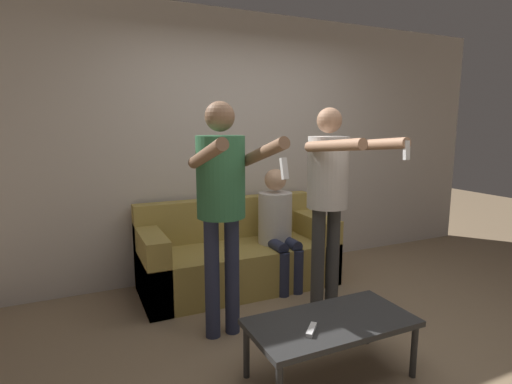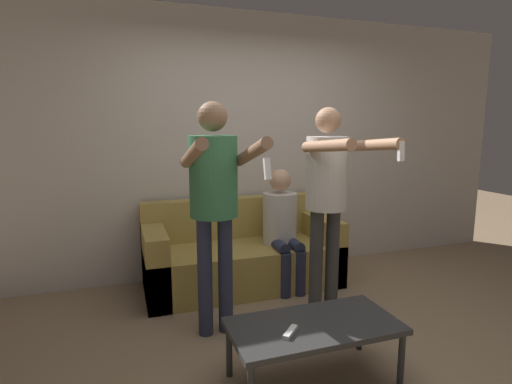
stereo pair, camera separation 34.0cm
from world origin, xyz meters
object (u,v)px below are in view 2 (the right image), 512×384
at_px(person_seated, 282,223).
at_px(person_standing_right, 328,187).
at_px(remote_on_table, 290,332).
at_px(couch, 242,256).
at_px(person_standing_left, 214,191).
at_px(coffee_table, 314,329).

bearing_deg(person_seated, person_standing_right, -82.39).
bearing_deg(remote_on_table, person_seated, 69.20).
distance_m(couch, person_standing_right, 1.25).
relative_size(person_standing_left, remote_on_table, 13.07).
bearing_deg(coffee_table, couch, 89.01).
height_order(person_standing_left, person_seated, person_standing_left).
relative_size(person_standing_left, coffee_table, 1.68).
bearing_deg(remote_on_table, person_standing_left, 106.34).
xyz_separation_m(person_standing_right, remote_on_table, (-0.67, -0.82, -0.69)).
relative_size(person_standing_right, person_seated, 1.48).
height_order(person_standing_right, coffee_table, person_standing_right).
distance_m(person_standing_left, coffee_table, 1.15).
bearing_deg(couch, person_seated, -22.13).
bearing_deg(person_standing_left, couch, 61.69).
distance_m(coffee_table, remote_on_table, 0.21).
height_order(person_standing_left, person_standing_right, person_standing_left).
bearing_deg(person_standing_right, couch, 118.18).
distance_m(person_standing_left, remote_on_table, 1.11).
height_order(coffee_table, remote_on_table, remote_on_table).
xyz_separation_m(person_standing_right, coffee_table, (-0.49, -0.75, -0.74)).
bearing_deg(remote_on_table, person_standing_right, 50.53).
height_order(couch, remote_on_table, couch).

